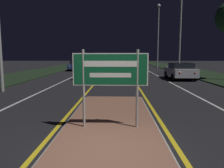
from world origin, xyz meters
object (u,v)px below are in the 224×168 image
highway_sign (110,73)px  car_receding_0 (180,71)px  car_approaching_0 (90,69)px  car_approaching_2 (103,63)px  streetlight_right_far (158,29)px  streetlight_right_near (181,10)px  car_receding_1 (135,65)px  car_approaching_1 (77,65)px

highway_sign → car_receding_0: highway_sign is taller
car_approaching_0 → car_approaching_2: (-0.29, 20.45, -0.02)m
streetlight_right_far → car_approaching_2: size_ratio=2.26×
car_approaching_2 → car_receding_0: bearing=-69.1°
streetlight_right_near → car_receding_0: size_ratio=2.34×
streetlight_right_far → car_approaching_0: bearing=-121.1°
highway_sign → streetlight_right_far: size_ratio=0.21×
highway_sign → streetlight_right_far: (6.39, 29.08, 4.53)m
highway_sign → car_approaching_0: size_ratio=0.44×
streetlight_right_far → car_receding_1: size_ratio=2.06×
car_receding_0 → car_receding_1: size_ratio=0.89×
highway_sign → car_approaching_2: highway_sign is taller
car_approaching_1 → car_approaching_2: size_ratio=1.00×
streetlight_right_near → car_approaching_0: (-9.11, -3.27, -5.93)m
car_receding_0 → car_approaching_0: (-8.00, 1.21, 0.01)m
car_receding_0 → car_approaching_1: bearing=135.3°
streetlight_right_far → car_approaching_1: (-11.95, -4.88, -5.42)m
car_receding_1 → car_approaching_0: size_ratio=1.00×
car_receding_1 → car_approaching_0: 13.05m
car_approaching_2 → car_receding_1: bearing=-57.6°
car_approaching_1 → streetlight_right_near: bearing=-28.0°
highway_sign → car_approaching_0: (-2.45, 14.43, -0.83)m
streetlight_right_near → car_approaching_2: (-9.40, 17.18, -5.95)m
highway_sign → car_approaching_0: bearing=99.6°
car_receding_1 → car_approaching_0: bearing=-112.8°
highway_sign → car_approaching_1: (-5.56, 24.21, -0.89)m
car_approaching_1 → car_approaching_0: bearing=-72.3°
streetlight_right_far → car_receding_0: 16.78m
highway_sign → car_approaching_2: (-2.74, 34.88, -0.84)m
car_receding_0 → streetlight_right_far: bearing=87.0°
streetlight_right_far → car_approaching_2: streetlight_right_far is taller
highway_sign → car_receding_1: size_ratio=0.44×
streetlight_right_far → car_approaching_0: 17.93m
car_receding_0 → car_approaching_1: size_ratio=0.98×
streetlight_right_far → car_approaching_0: streetlight_right_far is taller
car_receding_1 → car_approaching_2: size_ratio=1.09×
streetlight_right_near → streetlight_right_far: bearing=91.4°
car_receding_1 → car_approaching_2: 9.97m
streetlight_right_near → streetlight_right_far: size_ratio=1.01×
highway_sign → car_approaching_2: bearing=94.5°
streetlight_right_near → car_approaching_1: (-12.23, 6.51, -6.00)m
car_receding_1 → car_approaching_2: bearing=122.4°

